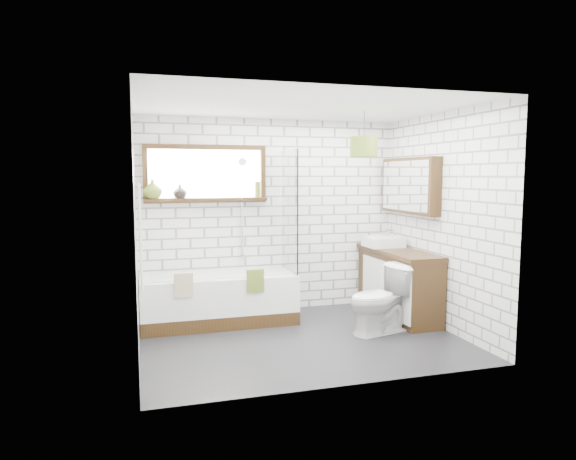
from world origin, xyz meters
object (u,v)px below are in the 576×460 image
object	(u,v)px
basin	(383,242)
pendant	(364,147)
toilet	(380,300)
vanity	(398,283)
bathtub	(218,298)

from	to	relation	value
basin	pendant	distance (m)	1.51
toilet	vanity	bearing A→B (deg)	123.83
vanity	basin	size ratio (longest dim) A/B	3.27
bathtub	pendant	size ratio (longest dim) A/B	5.96
vanity	pendant	bearing A→B (deg)	-150.13
bathtub	toilet	world-z (taller)	toilet
vanity	pendant	size ratio (longest dim) A/B	4.82
vanity	toilet	bearing A→B (deg)	-132.43
basin	bathtub	bearing A→B (deg)	179.02
basin	vanity	bearing A→B (deg)	-79.03
basin	toilet	bearing A→B (deg)	-118.04
bathtub	toilet	size ratio (longest dim) A/B	2.37
bathtub	basin	distance (m)	2.26
pendant	vanity	bearing A→B (deg)	29.87
basin	pendant	size ratio (longest dim) A/B	1.47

